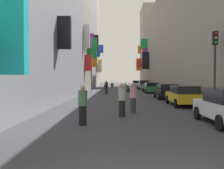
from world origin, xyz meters
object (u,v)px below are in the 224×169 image
object	(u,v)px
pedestrian_near_left	(106,87)
pedestrian_far_away	(122,100)
scooter_red	(139,85)
scooter_black	(106,88)
parked_car_black	(167,91)
traffic_light_near_corner	(91,72)
scooter_silver	(126,87)
parked_car_silver	(136,83)
scooter_blue	(112,85)
parked_car_grey	(144,85)
scooter_green	(128,88)
pedestrian_crossing	(83,105)
traffic_light_far_corner	(215,58)
parked_car_yellow	(184,95)
pedestrian_near_right	(133,98)
parked_car_green	(151,87)

from	to	relation	value
pedestrian_near_left	pedestrian_far_away	size ratio (longest dim) A/B	0.97
scooter_red	scooter_black	size ratio (longest dim) A/B	1.00
parked_car_black	pedestrian_near_left	distance (m)	9.60
scooter_black	pedestrian_near_left	size ratio (longest dim) A/B	1.14
traffic_light_near_corner	scooter_silver	bearing A→B (deg)	38.97
parked_car_silver	pedestrian_far_away	size ratio (longest dim) A/B	2.46
scooter_blue	scooter_silver	world-z (taller)	same
parked_car_black	pedestrian_near_left	size ratio (longest dim) A/B	2.42
parked_car_grey	scooter_green	size ratio (longest dim) A/B	2.07
scooter_silver	traffic_light_near_corner	world-z (taller)	traffic_light_near_corner
scooter_black	scooter_silver	distance (m)	5.47
pedestrian_crossing	parked_car_grey	bearing A→B (deg)	79.46
scooter_red	traffic_light_near_corner	distance (m)	14.53
scooter_black	scooter_green	distance (m)	4.18
scooter_blue	scooter_red	bearing A→B (deg)	-30.43
scooter_black	traffic_light_far_corner	size ratio (longest dim) A/B	0.41
parked_car_yellow	pedestrian_near_right	bearing A→B (deg)	-136.57
scooter_silver	pedestrian_near_left	size ratio (longest dim) A/B	1.14
scooter_green	parked_car_yellow	bearing A→B (deg)	-80.70
pedestrian_near_right	traffic_light_near_corner	xyz separation A→B (m)	(-4.73, 24.60, 1.94)
scooter_silver	pedestrian_near_right	size ratio (longest dim) A/B	1.12
scooter_green	parked_car_silver	bearing A→B (deg)	82.12
scooter_green	pedestrian_crossing	distance (m)	25.94
parked_car_grey	parked_car_green	bearing A→B (deg)	-89.73
parked_car_yellow	scooter_black	size ratio (longest dim) A/B	2.29
pedestrian_crossing	traffic_light_near_corner	world-z (taller)	traffic_light_near_corner
parked_car_grey	pedestrian_far_away	size ratio (longest dim) A/B	2.44
scooter_silver	pedestrian_crossing	bearing A→B (deg)	-95.14
scooter_red	pedestrian_crossing	xyz separation A→B (m)	(-5.93, -40.14, 0.36)
pedestrian_far_away	scooter_blue	bearing A→B (deg)	91.59
scooter_black	pedestrian_crossing	world-z (taller)	pedestrian_crossing
parked_car_green	pedestrian_far_away	distance (m)	20.66
traffic_light_near_corner	pedestrian_crossing	bearing A→B (deg)	-85.18
parked_car_yellow	pedestrian_crossing	bearing A→B (deg)	-129.38
scooter_green	pedestrian_far_away	distance (m)	23.45
scooter_silver	pedestrian_near_left	world-z (taller)	pedestrian_near_left
scooter_blue	pedestrian_far_away	world-z (taller)	pedestrian_far_away
pedestrian_crossing	scooter_black	bearing A→B (deg)	90.45
parked_car_silver	traffic_light_far_corner	distance (m)	41.02
parked_car_grey	scooter_silver	xyz separation A→B (m)	(-2.93, 1.19, -0.33)
scooter_red	pedestrian_far_away	xyz separation A→B (m)	(-4.26, -37.78, 0.38)
parked_car_grey	pedestrian_far_away	world-z (taller)	pedestrian_far_away
parked_car_yellow	scooter_black	distance (m)	21.86
parked_car_yellow	scooter_silver	world-z (taller)	parked_car_yellow
parked_car_yellow	parked_car_green	world-z (taller)	parked_car_yellow
pedestrian_crossing	pedestrian_far_away	size ratio (longest dim) A/B	0.98
scooter_silver	pedestrian_near_right	bearing A→B (deg)	-91.23
scooter_blue	scooter_green	xyz separation A→B (m)	(2.53, -17.55, 0.00)
scooter_silver	traffic_light_near_corner	distance (m)	7.26
traffic_light_near_corner	parked_car_silver	bearing A→B (deg)	63.50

